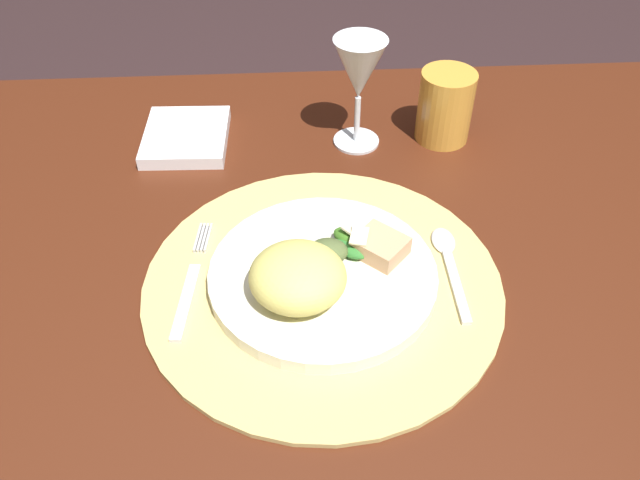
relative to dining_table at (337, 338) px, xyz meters
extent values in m
cube|color=#481E0F|center=(0.00, 0.00, 0.15)|extent=(1.11, 0.82, 0.03)
cylinder|color=#452013|center=(-0.48, 0.34, -0.22)|extent=(0.07, 0.07, 0.70)
cylinder|color=#471D13|center=(0.48, 0.34, -0.22)|extent=(0.07, 0.07, 0.70)
cylinder|color=tan|center=(-0.02, -0.05, 0.16)|extent=(0.38, 0.38, 0.01)
cylinder|color=silver|center=(-0.02, -0.05, 0.17)|extent=(0.24, 0.24, 0.02)
ellipsoid|color=#DCD267|center=(-0.05, -0.09, 0.21)|extent=(0.11, 0.11, 0.05)
ellipsoid|color=#417C23|center=(0.01, -0.02, 0.19)|extent=(0.05, 0.05, 0.02)
ellipsoid|color=#4D5D31|center=(-0.02, -0.04, 0.19)|extent=(0.05, 0.04, 0.02)
ellipsoid|color=#2E712B|center=(0.01, -0.03, 0.19)|extent=(0.05, 0.05, 0.02)
cube|color=beige|center=(0.02, -0.03, 0.21)|extent=(0.02, 0.03, 0.01)
cube|color=beige|center=(0.01, -0.01, 0.20)|extent=(0.03, 0.03, 0.01)
cube|color=tan|center=(0.04, -0.03, 0.19)|extent=(0.07, 0.07, 0.02)
cube|color=silver|center=(-0.17, -0.08, 0.17)|extent=(0.02, 0.10, 0.00)
cube|color=silver|center=(-0.16, 0.02, 0.17)|extent=(0.01, 0.04, 0.00)
cube|color=silver|center=(-0.16, 0.02, 0.17)|extent=(0.01, 0.04, 0.00)
cube|color=silver|center=(-0.15, 0.02, 0.17)|extent=(0.01, 0.04, 0.00)
cube|color=silver|center=(-0.15, 0.02, 0.17)|extent=(0.01, 0.04, 0.00)
cube|color=silver|center=(0.12, -0.07, 0.17)|extent=(0.01, 0.10, 0.00)
ellipsoid|color=silver|center=(0.12, 0.00, 0.17)|extent=(0.03, 0.04, 0.01)
cube|color=white|center=(-0.19, 0.23, 0.17)|extent=(0.12, 0.13, 0.02)
cylinder|color=silver|center=(0.04, 0.21, 0.16)|extent=(0.06, 0.06, 0.00)
cylinder|color=silver|center=(0.04, 0.21, 0.19)|extent=(0.01, 0.01, 0.07)
cone|color=silver|center=(0.04, 0.21, 0.27)|extent=(0.07, 0.07, 0.08)
cylinder|color=gold|center=(0.16, 0.22, 0.21)|extent=(0.07, 0.07, 0.10)
camera|label=1|loc=(-0.05, -0.53, 0.67)|focal=36.60mm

